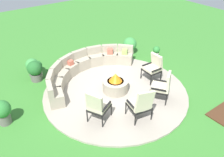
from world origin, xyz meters
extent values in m
plane|color=#387A2D|center=(0.00, 0.00, 0.00)|extent=(24.00, 24.00, 0.00)
cylinder|color=#9E9384|center=(0.00, 0.00, 0.03)|extent=(4.93, 4.93, 0.06)
cylinder|color=#9E937F|center=(0.00, 0.00, 0.26)|extent=(0.87, 0.87, 0.40)
cylinder|color=black|center=(0.00, 0.00, 0.43)|extent=(0.57, 0.57, 0.06)
cone|color=orange|center=(0.00, 0.00, 0.60)|extent=(0.45, 0.45, 0.28)
cube|color=#9E937F|center=(1.49, 1.35, 0.28)|extent=(0.75, 0.76, 0.44)
cube|color=#9E937F|center=(1.60, 1.45, 0.65)|extent=(0.54, 0.57, 0.31)
cube|color=#9E937F|center=(1.02, 1.73, 0.28)|extent=(0.77, 0.70, 0.44)
cube|color=#9E937F|center=(1.09, 1.86, 0.65)|extent=(0.62, 0.45, 0.31)
cube|color=#9E937F|center=(0.45, 1.96, 0.28)|extent=(0.71, 0.58, 0.44)
cube|color=#9E937F|center=(0.49, 2.10, 0.65)|extent=(0.64, 0.30, 0.31)
cube|color=#9E937F|center=(-0.15, 2.01, 0.28)|extent=(0.66, 0.50, 0.44)
cube|color=#9E937F|center=(-0.17, 2.15, 0.65)|extent=(0.63, 0.21, 0.31)
cube|color=#9E937F|center=(-0.75, 1.87, 0.28)|extent=(0.75, 0.65, 0.44)
cube|color=#9E937F|center=(-0.80, 2.00, 0.65)|extent=(0.64, 0.38, 0.31)
cube|color=#9E937F|center=(-1.27, 1.56, 0.28)|extent=(0.77, 0.74, 0.44)
cube|color=#9E937F|center=(-1.36, 1.67, 0.65)|extent=(0.58, 0.52, 0.31)
cube|color=#9E937F|center=(-1.68, 1.11, 0.28)|extent=(0.72, 0.77, 0.44)
cube|color=#9E937F|center=(-1.80, 1.19, 0.65)|extent=(0.48, 0.61, 0.31)
cube|color=#9E937F|center=(-1.93, 0.55, 0.28)|extent=(0.60, 0.72, 0.44)
cube|color=#9E937F|center=(-2.07, 0.59, 0.65)|extent=(0.33, 0.64, 0.31)
cube|color=#93B756|center=(1.45, 1.32, 0.60)|extent=(0.27, 0.27, 0.21)
cube|color=#BC5B47|center=(-0.73, 1.82, 0.59)|extent=(0.21, 0.19, 0.18)
cube|color=#BC5B47|center=(0.99, 1.69, 0.60)|extent=(0.28, 0.28, 0.22)
cylinder|color=black|center=(-1.09, -0.50, 0.25)|extent=(0.04, 0.04, 0.38)
cylinder|color=black|center=(-0.86, -0.94, 0.25)|extent=(0.04, 0.04, 0.38)
cylinder|color=black|center=(-1.58, -0.75, 0.25)|extent=(0.04, 0.04, 0.38)
cylinder|color=black|center=(-1.35, -1.19, 0.25)|extent=(0.04, 0.04, 0.38)
cube|color=black|center=(-1.22, -0.85, 0.47)|extent=(0.77, 0.74, 0.05)
cube|color=beige|center=(-1.22, -0.85, 0.54)|extent=(0.71, 0.69, 0.09)
cube|color=beige|center=(-1.45, -0.96, 0.81)|extent=(0.35, 0.55, 0.68)
cube|color=black|center=(-1.33, -0.64, 0.60)|extent=(0.47, 0.28, 0.04)
cube|color=black|center=(-1.11, -1.05, 0.60)|extent=(0.47, 0.28, 0.04)
cylinder|color=black|center=(-0.47, -1.14, 0.25)|extent=(0.04, 0.04, 0.38)
cylinder|color=black|center=(0.07, -1.24, 0.25)|extent=(0.04, 0.04, 0.38)
cylinder|color=black|center=(-0.57, -1.68, 0.25)|extent=(0.04, 0.04, 0.38)
cylinder|color=black|center=(-0.03, -1.78, 0.25)|extent=(0.04, 0.04, 0.38)
cube|color=black|center=(-0.25, -1.46, 0.47)|extent=(0.69, 0.68, 0.05)
cube|color=beige|center=(-0.25, -1.46, 0.54)|extent=(0.63, 0.63, 0.09)
cube|color=beige|center=(-0.30, -1.71, 0.81)|extent=(0.62, 0.21, 0.70)
cube|color=black|center=(-0.51, -1.41, 0.60)|extent=(0.14, 0.50, 0.04)
cube|color=black|center=(0.01, -1.51, 0.60)|extent=(0.14, 0.50, 0.04)
cylinder|color=black|center=(0.49, -1.14, 0.25)|extent=(0.04, 0.04, 0.38)
cylinder|color=black|center=(0.94, -0.83, 0.25)|extent=(0.04, 0.04, 0.38)
cylinder|color=black|center=(0.80, -1.58, 0.25)|extent=(0.04, 0.04, 0.38)
cylinder|color=black|center=(1.25, -1.26, 0.25)|extent=(0.04, 0.04, 0.38)
cube|color=black|center=(0.87, -1.20, 0.47)|extent=(0.81, 0.80, 0.05)
cube|color=beige|center=(0.87, -1.20, 0.54)|extent=(0.74, 0.74, 0.09)
cube|color=beige|center=(1.01, -1.40, 0.77)|extent=(0.50, 0.43, 0.61)
cube|color=black|center=(0.66, -1.35, 0.60)|extent=(0.32, 0.42, 0.04)
cube|color=black|center=(1.08, -1.05, 0.60)|extent=(0.32, 0.42, 0.04)
cylinder|color=black|center=(1.21, -0.48, 0.25)|extent=(0.04, 0.04, 0.38)
cylinder|color=black|center=(1.23, 0.06, 0.25)|extent=(0.04, 0.04, 0.38)
cylinder|color=black|center=(1.70, -0.50, 0.25)|extent=(0.04, 0.04, 0.38)
cylinder|color=black|center=(1.72, 0.04, 0.25)|extent=(0.04, 0.04, 0.38)
cube|color=black|center=(1.47, -0.22, 0.47)|extent=(0.55, 0.59, 0.05)
cube|color=beige|center=(1.47, -0.22, 0.54)|extent=(0.50, 0.54, 0.09)
cube|color=beige|center=(1.69, -0.23, 0.77)|extent=(0.20, 0.53, 0.57)
cube|color=black|center=(1.46, -0.47, 0.60)|extent=(0.45, 0.07, 0.04)
cube|color=black|center=(1.48, 0.03, 0.60)|extent=(0.45, 0.07, 0.04)
cylinder|color=#A89E8E|center=(2.31, 2.00, 0.12)|extent=(0.41, 0.41, 0.24)
sphere|color=#3D8E42|center=(2.31, 2.00, 0.46)|extent=(0.60, 0.60, 0.60)
sphere|color=yellow|center=(2.37, 2.00, 0.56)|extent=(0.18, 0.18, 0.18)
cylinder|color=#605B56|center=(-1.87, 2.80, 0.11)|extent=(0.36, 0.36, 0.22)
sphere|color=#3D8E42|center=(-1.87, 2.80, 0.42)|extent=(0.50, 0.50, 0.50)
sphere|color=#DB337A|center=(-1.81, 2.80, 0.51)|extent=(0.16, 0.16, 0.16)
cylinder|color=#A89E8E|center=(2.89, 0.93, 0.15)|extent=(0.26, 0.26, 0.30)
sphere|color=#2D7A33|center=(2.89, 0.93, 0.44)|extent=(0.30, 0.30, 0.30)
sphere|color=yellow|center=(2.93, 0.93, 0.50)|extent=(0.12, 0.12, 0.12)
cylinder|color=#605B56|center=(-3.50, 0.67, 0.16)|extent=(0.35, 0.35, 0.33)
sphere|color=#2D7A33|center=(-3.50, 0.67, 0.52)|extent=(0.51, 0.51, 0.51)
sphere|color=#DB337A|center=(-3.45, 0.67, 0.61)|extent=(0.16, 0.16, 0.16)
cylinder|color=#605B56|center=(-1.92, 2.35, 0.14)|extent=(0.42, 0.42, 0.28)
sphere|color=#236028|center=(-1.92, 2.35, 0.51)|extent=(0.55, 0.55, 0.55)
sphere|color=yellow|center=(-1.86, 2.35, 0.61)|extent=(0.19, 0.19, 0.19)
cylinder|color=#A89E8E|center=(-1.76, 2.54, 0.17)|extent=(0.27, 0.27, 0.34)
sphere|color=#2D7A33|center=(-1.76, 2.54, 0.49)|extent=(0.36, 0.36, 0.36)
camera|label=1|loc=(-3.93, -5.16, 4.75)|focal=36.94mm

